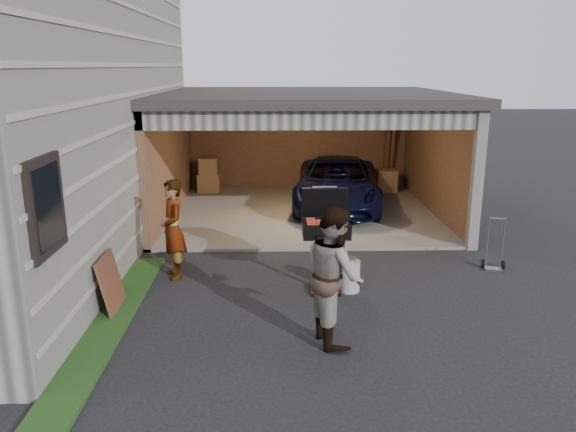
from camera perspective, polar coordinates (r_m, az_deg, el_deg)
name	(u,v)px	position (r m, az deg, el deg)	size (l,w,h in m)	color
ground	(272,335)	(7.67, -1.59, -12.03)	(80.00, 80.00, 0.00)	black
groundcover_strip	(78,376)	(7.16, -20.60, -14.94)	(0.50, 8.00, 0.06)	#193814
garage	(304,135)	(13.74, 1.61, 8.26)	(6.80, 6.30, 2.90)	#605E59
minivan	(337,186)	(14.01, 5.01, 3.11)	(2.01, 4.36, 1.21)	black
woman	(173,229)	(9.56, -11.61, -1.33)	(0.62, 0.40, 1.69)	silver
man	(335,275)	(7.23, 4.75, -5.98)	(0.88, 0.69, 1.81)	#3C1F17
bbq_grill	(326,232)	(8.79, 3.87, -1.65)	(0.73, 0.64, 1.63)	black
propane_tank	(349,276)	(9.03, 6.24, -6.06)	(0.34, 0.34, 0.51)	#B0B1AC
plywood_panel	(111,284)	(8.59, -17.53, -6.60)	(0.04, 0.77, 0.86)	#53291C
hand_truck	(494,259)	(10.59, 20.18, -4.14)	(0.41, 0.36, 0.94)	slate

